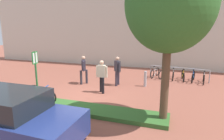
% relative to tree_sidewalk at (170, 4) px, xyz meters
% --- Properties ---
extents(ground_plane, '(60.00, 60.00, 0.00)m').
position_rel_tree_sidewalk_xyz_m(ground_plane, '(-3.83, 1.61, -4.06)').
color(ground_plane, brown).
extents(building_facade, '(28.00, 1.20, 10.00)m').
position_rel_tree_sidewalk_xyz_m(building_facade, '(-3.83, 10.23, 0.94)').
color(building_facade, beige).
rests_on(building_facade, ground).
extents(planter_strip, '(7.00, 1.10, 0.16)m').
position_rel_tree_sidewalk_xyz_m(planter_strip, '(-3.27, -0.07, -3.98)').
color(planter_strip, '#336028').
rests_on(planter_strip, ground).
extents(tree_sidewalk, '(2.89, 2.89, 5.67)m').
position_rel_tree_sidewalk_xyz_m(tree_sidewalk, '(0.00, 0.00, 0.00)').
color(tree_sidewalk, brown).
rests_on(tree_sidewalk, ground).
extents(parking_sign_post, '(0.08, 0.36, 2.37)m').
position_rel_tree_sidewalk_xyz_m(parking_sign_post, '(-5.38, -0.07, -2.51)').
color(parking_sign_post, '#2D7238').
rests_on(parking_sign_post, ground).
extents(bike_at_sign, '(1.67, 0.45, 0.86)m').
position_rel_tree_sidewalk_xyz_m(bike_at_sign, '(-5.40, -0.02, -3.71)').
color(bike_at_sign, black).
rests_on(bike_at_sign, ground).
extents(bike_rack_cluster, '(3.72, 2.02, 0.83)m').
position_rel_tree_sidewalk_xyz_m(bike_rack_cluster, '(0.48, 6.39, -3.71)').
color(bike_rack_cluster, '#99999E').
rests_on(bike_rack_cluster, ground).
extents(bollard_steel, '(0.16, 0.16, 0.90)m').
position_rel_tree_sidewalk_xyz_m(bollard_steel, '(-1.32, 4.18, -3.61)').
color(bollard_steel, '#ADADB2').
rests_on(bollard_steel, ground).
extents(person_shirt_blue, '(0.61, 0.38, 1.72)m').
position_rel_tree_sidewalk_xyz_m(person_shirt_blue, '(-3.29, 2.32, -3.07)').
color(person_shirt_blue, black).
rests_on(person_shirt_blue, ground).
extents(person_suited_navy, '(0.45, 0.48, 1.72)m').
position_rel_tree_sidewalk_xyz_m(person_suited_navy, '(-2.92, 3.87, -3.07)').
color(person_suited_navy, '#383342').
rests_on(person_suited_navy, ground).
extents(person_suited_dark, '(0.40, 0.55, 1.72)m').
position_rel_tree_sidewalk_xyz_m(person_suited_dark, '(-4.95, 3.53, -3.07)').
color(person_suited_dark, '#2D2D38').
rests_on(person_suited_dark, ground).
extents(car_navy_sedan, '(4.31, 2.05, 1.54)m').
position_rel_tree_sidewalk_xyz_m(car_navy_sedan, '(-4.21, -2.73, -3.30)').
color(car_navy_sedan, navy).
rests_on(car_navy_sedan, ground).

